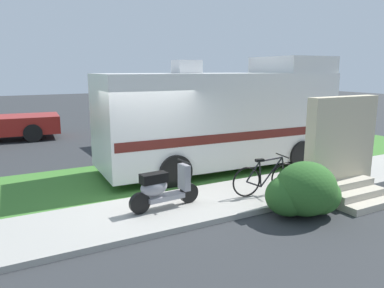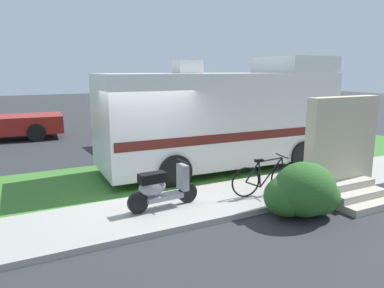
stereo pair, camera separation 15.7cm
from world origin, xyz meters
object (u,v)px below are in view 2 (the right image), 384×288
Objects in this scene: scooter at (161,187)px; pickup_truck_near at (172,120)px; bottle_green at (342,174)px; bottle_spare at (320,174)px; motorhome_rv at (223,117)px; bicycle at (265,178)px.

pickup_truck_near is at bearing 63.88° from scooter.
bottle_spare is (-0.59, 0.21, 0.01)m from bottle_green.
bottle_green is at bearing -50.66° from motorhome_rv.
bottle_spare is at bearing 0.36° from scooter.
bicycle is 2.18m from bottle_spare.
bicycle is 7.34m from pickup_truck_near.
motorhome_rv is 1.37× the size of pickup_truck_near.
motorhome_rv is 3.19m from bottle_spare.
motorhome_rv is 4.58m from pickup_truck_near.
motorhome_rv is 4.47× the size of scooter.
bottle_green is (1.81, -7.14, -0.73)m from pickup_truck_near.
scooter is 5.23m from bottle_green.
motorhome_rv is 4.05m from scooter.
motorhome_rv reaches higher than bottle_green.
bicycle is at bearing -177.28° from bottle_green.
bicycle is at bearing -7.17° from scooter.
pickup_truck_near is at bearing 85.62° from motorhome_rv.
motorhome_rv reaches higher than pickup_truck_near.
pickup_truck_near reaches higher than scooter.
motorhome_rv is 27.65× the size of bottle_green.
bicycle is at bearing -101.64° from motorhome_rv.
pickup_truck_near reaches higher than bicycle.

